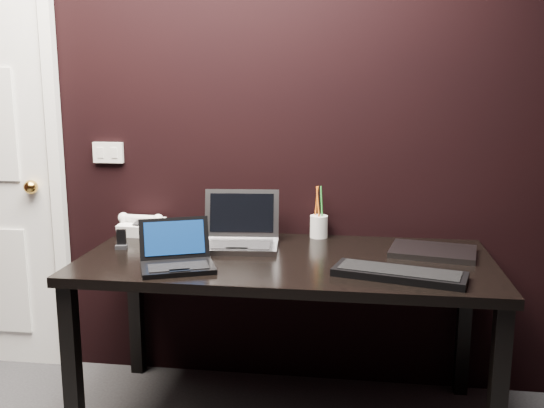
# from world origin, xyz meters

# --- Properties ---
(wall_back) EXTENTS (4.00, 0.00, 4.00)m
(wall_back) POSITION_xyz_m (0.00, 1.80, 1.30)
(wall_back) COLOR black
(wall_back) RESTS_ON ground
(wall_switch) EXTENTS (0.15, 0.02, 0.10)m
(wall_switch) POSITION_xyz_m (-0.62, 1.79, 1.12)
(wall_switch) COLOR silver
(wall_switch) RESTS_ON wall_back
(desk) EXTENTS (1.70, 0.80, 0.74)m
(desk) POSITION_xyz_m (0.30, 1.40, 0.66)
(desk) COLOR black
(desk) RESTS_ON ground
(netbook) EXTENTS (0.35, 0.33, 0.18)m
(netbook) POSITION_xyz_m (-0.11, 1.19, 0.78)
(netbook) COLOR black
(netbook) RESTS_ON desk
(silver_laptop) EXTENTS (0.37, 0.34, 0.23)m
(silver_laptop) POSITION_xyz_m (0.08, 1.54, 0.78)
(silver_laptop) COLOR #939398
(silver_laptop) RESTS_ON desk
(ext_keyboard) EXTENTS (0.51, 0.28, 0.03)m
(ext_keyboard) POSITION_xyz_m (0.75, 1.18, 0.76)
(ext_keyboard) COLOR black
(ext_keyboard) RESTS_ON desk
(closed_laptop) EXTENTS (0.39, 0.31, 0.02)m
(closed_laptop) POSITION_xyz_m (0.91, 1.53, 0.75)
(closed_laptop) COLOR gray
(closed_laptop) RESTS_ON desk
(desk_phone) EXTENTS (0.23, 0.19, 0.11)m
(desk_phone) POSITION_xyz_m (-0.43, 1.69, 0.78)
(desk_phone) COLOR white
(desk_phone) RESTS_ON desk
(mobile_phone) EXTENTS (0.05, 0.05, 0.08)m
(mobile_phone) POSITION_xyz_m (-0.43, 1.43, 0.77)
(mobile_phone) COLOR black
(mobile_phone) RESTS_ON desk
(pen_cup) EXTENTS (0.09, 0.09, 0.24)m
(pen_cup) POSITION_xyz_m (0.41, 1.75, 0.80)
(pen_cup) COLOR silver
(pen_cup) RESTS_ON desk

